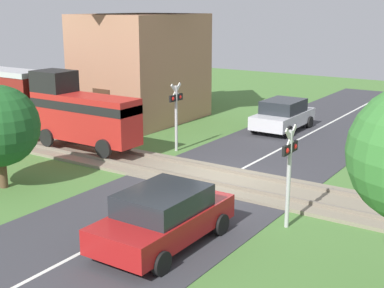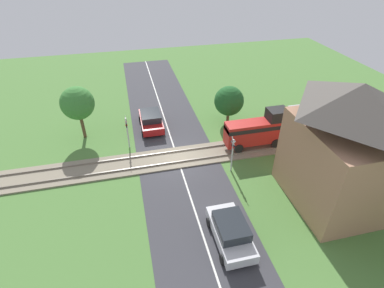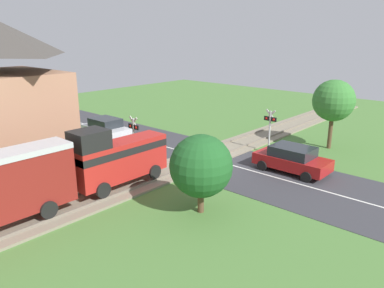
% 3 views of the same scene
% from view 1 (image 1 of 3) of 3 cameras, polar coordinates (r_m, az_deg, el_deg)
% --- Properties ---
extents(ground_plane, '(60.00, 60.00, 0.00)m').
position_cam_1_polar(ground_plane, '(19.30, 3.00, -3.95)').
color(ground_plane, '#4C7A38').
extents(road_surface, '(48.00, 6.40, 0.02)m').
position_cam_1_polar(road_surface, '(19.30, 3.00, -3.92)').
color(road_surface, '#38383D').
rests_on(road_surface, ground_plane).
extents(track_bed, '(2.80, 48.00, 0.24)m').
position_cam_1_polar(track_bed, '(19.28, 3.00, -3.76)').
color(track_bed, gray).
rests_on(track_bed, ground_plane).
extents(car_near_crossing, '(4.20, 2.08, 1.52)m').
position_cam_1_polar(car_near_crossing, '(14.10, -3.06, -7.70)').
color(car_near_crossing, '#A81919').
rests_on(car_near_crossing, ground_plane).
extents(car_far_side, '(4.06, 2.00, 1.56)m').
position_cam_1_polar(car_far_side, '(27.14, 9.68, 3.10)').
color(car_far_side, silver).
rests_on(car_far_side, ground_plane).
extents(crossing_signal_west_approach, '(0.90, 0.18, 2.95)m').
position_cam_1_polar(crossing_signal_west_approach, '(15.03, 10.34, -2.03)').
color(crossing_signal_west_approach, '#B7B7B7').
rests_on(crossing_signal_west_approach, ground_plane).
extents(crossing_signal_east_approach, '(0.90, 0.18, 2.95)m').
position_cam_1_polar(crossing_signal_east_approach, '(22.78, -1.71, 3.90)').
color(crossing_signal_east_approach, '#B7B7B7').
rests_on(crossing_signal_east_approach, ground_plane).
extents(station_building, '(6.92, 5.36, 8.37)m').
position_cam_1_polar(station_building, '(29.13, -5.46, 10.53)').
color(station_building, '#AD7A5B').
rests_on(station_building, ground_plane).
extents(pedestrian_by_station, '(0.42, 0.42, 1.70)m').
position_cam_1_polar(pedestrian_by_station, '(26.56, -12.97, 2.60)').
color(pedestrian_by_station, gold).
rests_on(pedestrian_by_station, ground_plane).
extents(tree_by_station, '(2.18, 2.18, 4.74)m').
position_cam_1_polar(tree_by_station, '(34.63, -1.37, 10.13)').
color(tree_by_station, brown).
rests_on(tree_by_station, ground_plane).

